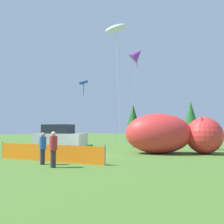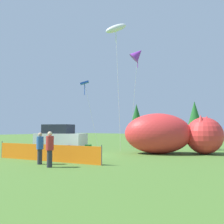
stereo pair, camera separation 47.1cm
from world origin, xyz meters
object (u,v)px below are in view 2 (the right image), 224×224
parked_car (60,138)px  inflatable_cat (171,135)px  spectator_in_black_shirt (40,147)px  kite_white_ghost (116,29)px  kite_purple_delta (138,54)px  kite_blue_box (85,84)px  folding_chair (89,150)px  spectator_in_red_shirt (50,148)px

parked_car → inflatable_cat: 8.98m
spectator_in_black_shirt → kite_white_ghost: bearing=101.7°
parked_car → kite_purple_delta: kite_purple_delta is taller
parked_car → kite_blue_box: size_ratio=0.65×
folding_chair → inflatable_cat: inflatable_cat is taller
inflatable_cat → spectator_in_red_shirt: bearing=-134.3°
spectator_in_black_shirt → inflatable_cat: bearing=71.5°
folding_chair → kite_blue_box: (-6.82, 6.51, 6.06)m
kite_white_ghost → kite_purple_delta: bearing=67.6°
spectator_in_red_shirt → kite_white_ghost: kite_white_ghost is taller
kite_blue_box → kite_white_ghost: kite_white_ghost is taller
folding_chair → kite_purple_delta: (-1.09, 7.76, 8.43)m
kite_white_ghost → kite_purple_delta: 3.11m
folding_chair → inflatable_cat: bearing=92.9°
folding_chair → spectator_in_black_shirt: size_ratio=0.50×
kite_white_ghost → inflatable_cat: bearing=1.9°
kite_blue_box → kite_purple_delta: kite_purple_delta is taller
kite_blue_box → kite_white_ghost: size_ratio=0.60×
folding_chair → kite_white_ghost: (-1.99, 5.56, 10.44)m
kite_purple_delta → inflatable_cat: bearing=-25.9°
folding_chair → inflatable_cat: (3.11, 5.73, 0.92)m
inflatable_cat → kite_blue_box: 11.21m
parked_car → kite_purple_delta: bearing=39.2°
spectator_in_red_shirt → kite_blue_box: 14.42m
folding_chair → spectator_in_red_shirt: spectator_in_red_shirt is taller
spectator_in_black_shirt → spectator_in_red_shirt: 1.31m
inflatable_cat → spectator_in_black_shirt: 10.01m
folding_chair → kite_white_ghost: size_ratio=0.07×
folding_chair → kite_purple_delta: bearing=129.4°
kite_purple_delta → folding_chair: bearing=-82.0°
spectator_in_red_shirt → kite_white_ghost: bearing=108.3°
inflatable_cat → spectator_in_black_shirt: inflatable_cat is taller
inflatable_cat → kite_purple_delta: bearing=120.8°
folding_chair → kite_blue_box: 11.21m
parked_car → kite_purple_delta: 10.64m
parked_car → kite_white_ghost: 10.98m
kite_blue_box → folding_chair: bearing=-43.7°
spectator_in_red_shirt → folding_chair: bearing=106.5°
parked_car → kite_white_ghost: size_ratio=0.39×
parked_car → spectator_in_red_shirt: (6.09, -5.74, -0.12)m
parked_car → kite_blue_box: bearing=92.9°
spectator_in_black_shirt → kite_purple_delta: (-1.03, 11.51, 8.00)m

